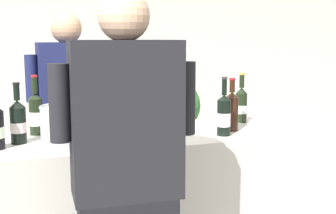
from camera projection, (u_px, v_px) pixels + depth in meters
wall_back at (72, 49)px, 4.89m from camera, size 8.00×0.10×2.80m
wine_bottle_0 at (117, 110)px, 2.68m from camera, size 0.08×0.08×0.31m
wine_bottle_1 at (130, 112)px, 2.62m from camera, size 0.08×0.08×0.32m
wine_bottle_2 at (241, 104)px, 2.90m from camera, size 0.07×0.07×0.32m
wine_bottle_3 at (232, 110)px, 2.64m from camera, size 0.08×0.08×0.31m
wine_bottle_4 at (18, 121)px, 2.31m from camera, size 0.08×0.08×0.32m
wine_bottle_5 at (224, 115)px, 2.50m from camera, size 0.08×0.08×0.33m
wine_bottle_7 at (36, 114)px, 2.52m from camera, size 0.08×0.08×0.34m
wine_bottle_8 at (131, 121)px, 2.34m from camera, size 0.08×0.08×0.33m
wine_glass at (166, 112)px, 2.56m from camera, size 0.07×0.07×0.19m
ice_bucket at (65, 127)px, 2.21m from camera, size 0.24×0.24×0.22m
person_server at (70, 142)px, 3.02m from camera, size 0.54×0.25×1.69m
person_guest at (127, 207)px, 1.84m from camera, size 0.59×0.26×1.71m
potted_shrub at (156, 135)px, 3.74m from camera, size 0.62×0.65×1.20m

